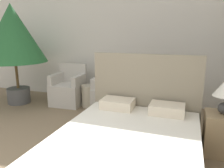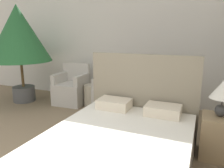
{
  "view_description": "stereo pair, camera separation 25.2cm",
  "coord_description": "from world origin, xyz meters",
  "px_view_note": "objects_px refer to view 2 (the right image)",
  "views": [
    {
      "loc": [
        1.82,
        -0.93,
        1.57
      ],
      "look_at": [
        0.52,
        2.73,
        0.66
      ],
      "focal_mm": 35.0,
      "sensor_mm": 36.0,
      "label": 1
    },
    {
      "loc": [
        2.05,
        -0.84,
        1.57
      ],
      "look_at": [
        0.52,
        2.73,
        0.66
      ],
      "focal_mm": 35.0,
      "sensor_mm": 36.0,
      "label": 2
    }
  ],
  "objects_px": {
    "armchair_near_window_right": "(112,95)",
    "potted_palm": "(19,35)",
    "nightstand": "(219,137)",
    "armchair_near_window_left": "(71,90)",
    "side_table": "(91,95)",
    "table_lamp": "(223,92)",
    "bed": "(118,149)"
  },
  "relations": [
    {
      "from": "potted_palm",
      "to": "nightstand",
      "type": "bearing_deg",
      "value": -11.74
    },
    {
      "from": "bed",
      "to": "nightstand",
      "type": "distance_m",
      "value": 1.33
    },
    {
      "from": "bed",
      "to": "potted_palm",
      "type": "xyz_separation_m",
      "value": [
        -3.04,
        1.64,
        1.25
      ]
    },
    {
      "from": "armchair_near_window_left",
      "to": "side_table",
      "type": "distance_m",
      "value": 0.5
    },
    {
      "from": "bed",
      "to": "side_table",
      "type": "distance_m",
      "value": 2.39
    },
    {
      "from": "bed",
      "to": "armchair_near_window_right",
      "type": "bearing_deg",
      "value": 115.17
    },
    {
      "from": "potted_palm",
      "to": "table_lamp",
      "type": "height_order",
      "value": "potted_palm"
    },
    {
      "from": "potted_palm",
      "to": "nightstand",
      "type": "relative_size",
      "value": 3.98
    },
    {
      "from": "armchair_near_window_right",
      "to": "bed",
      "type": "bearing_deg",
      "value": -70.59
    },
    {
      "from": "bed",
      "to": "armchair_near_window_right",
      "type": "relative_size",
      "value": 2.46
    },
    {
      "from": "armchair_near_window_right",
      "to": "table_lamp",
      "type": "height_order",
      "value": "table_lamp"
    },
    {
      "from": "nightstand",
      "to": "table_lamp",
      "type": "relative_size",
      "value": 1.17
    },
    {
      "from": "armchair_near_window_right",
      "to": "table_lamp",
      "type": "relative_size",
      "value": 1.9
    },
    {
      "from": "armchair_near_window_right",
      "to": "nightstand",
      "type": "height_order",
      "value": "armchair_near_window_right"
    },
    {
      "from": "nightstand",
      "to": "table_lamp",
      "type": "height_order",
      "value": "table_lamp"
    },
    {
      "from": "armchair_near_window_left",
      "to": "table_lamp",
      "type": "bearing_deg",
      "value": -23.51
    },
    {
      "from": "armchair_near_window_right",
      "to": "table_lamp",
      "type": "distance_m",
      "value": 2.34
    },
    {
      "from": "potted_palm",
      "to": "armchair_near_window_left",
      "type": "bearing_deg",
      "value": 14.06
    },
    {
      "from": "armchair_near_window_left",
      "to": "side_table",
      "type": "height_order",
      "value": "armchair_near_window_left"
    },
    {
      "from": "armchair_near_window_left",
      "to": "nightstand",
      "type": "relative_size",
      "value": 1.63
    },
    {
      "from": "armchair_near_window_right",
      "to": "side_table",
      "type": "relative_size",
      "value": 1.87
    },
    {
      "from": "bed",
      "to": "nightstand",
      "type": "height_order",
      "value": "bed"
    },
    {
      "from": "potted_palm",
      "to": "bed",
      "type": "bearing_deg",
      "value": -28.38
    },
    {
      "from": "bed",
      "to": "armchair_near_window_right",
      "type": "xyz_separation_m",
      "value": [
        -0.9,
        1.92,
        0.03
      ]
    },
    {
      "from": "nightstand",
      "to": "table_lamp",
      "type": "distance_m",
      "value": 0.59
    },
    {
      "from": "armchair_near_window_right",
      "to": "potted_palm",
      "type": "relative_size",
      "value": 0.41
    },
    {
      "from": "nightstand",
      "to": "side_table",
      "type": "xyz_separation_m",
      "value": [
        -2.48,
        1.15,
        -0.04
      ]
    },
    {
      "from": "armchair_near_window_right",
      "to": "nightstand",
      "type": "relative_size",
      "value": 1.63
    },
    {
      "from": "bed",
      "to": "table_lamp",
      "type": "relative_size",
      "value": 4.66
    },
    {
      "from": "nightstand",
      "to": "side_table",
      "type": "distance_m",
      "value": 2.74
    },
    {
      "from": "potted_palm",
      "to": "side_table",
      "type": "height_order",
      "value": "potted_palm"
    },
    {
      "from": "armchair_near_window_left",
      "to": "armchair_near_window_right",
      "type": "xyz_separation_m",
      "value": [
        1.0,
        -0.0,
        0.0
      ]
    }
  ]
}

